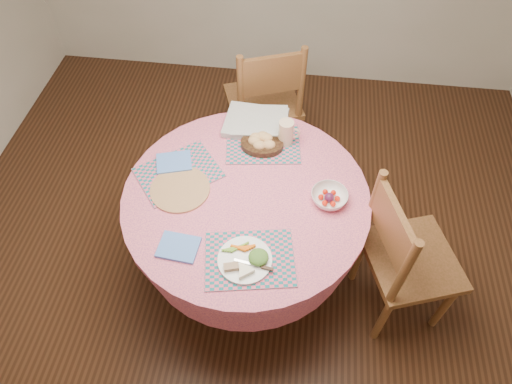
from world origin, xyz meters
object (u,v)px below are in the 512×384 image
Objects in this scene: dining_table at (247,217)px; bread_bowl at (262,142)px; wicker_trivet at (180,189)px; dinner_plate at (246,260)px; latte_mug at (286,132)px; fruit_bowl at (329,197)px; chair_right at (403,257)px; chair_back at (265,102)px.

bread_bowl is at bearing 83.63° from dining_table.
dinner_plate is at bearing -43.63° from wicker_trivet.
dinner_plate is 1.74× the size of latte_mug.
fruit_bowl is (0.24, -0.37, -0.05)m from latte_mug.
latte_mug reaches higher than dinner_plate.
wicker_trivet is 1.41× the size of fruit_bowl.
bread_bowl is at bearing -158.44° from latte_mug.
chair_right reaches higher than fruit_bowl.
wicker_trivet is 1.30× the size of bread_bowl.
chair_right is at bearing -37.48° from latte_mug.
bread_bowl is (0.05, -0.63, 0.26)m from chair_back.
fruit_bowl is (0.41, 0.01, 0.22)m from dining_table.
dining_table is at bearing -177.91° from fruit_bowl.
chair_back is at bearing 106.87° from latte_mug.
wicker_trivet is 0.51m from bread_bowl.
chair_right reaches higher than latte_mug.
chair_right is at bearing 19.08° from dinner_plate.
bread_bowl is at bearing 43.21° from wicker_trivet.
fruit_bowl is at bearing 53.07° from chair_right.
bread_bowl reaches higher than dining_table.
chair_right is 6.93× the size of latte_mug.
latte_mug is at bearing 81.98° from dinner_plate.
fruit_bowl is at bearing 48.31° from dinner_plate.
fruit_bowl is (0.74, 0.03, 0.02)m from wicker_trivet.
latte_mug is at bearing 38.67° from wicker_trivet.
chair_back is (-0.01, 0.97, -0.03)m from dining_table.
bread_bowl is 0.14m from latte_mug.
wicker_trivet is at bearing -141.33° from latte_mug.
dining_table is at bearing 1.90° from wicker_trivet.
dining_table is 0.50m from latte_mug.
dinner_plate is 1.17× the size of fruit_bowl.
bread_bowl is (0.37, 0.35, 0.03)m from wicker_trivet.
dining_table is at bearing 70.09° from chair_back.
chair_right is 1.37m from chair_back.
wicker_trivet is 1.20× the size of dinner_plate.
latte_mug is at bearing 66.97° from dining_table.
dining_table is 5.39× the size of bread_bowl.
chair_back reaches higher than bread_bowl.
chair_back is 7.02× the size of latte_mug.
latte_mug is 0.45m from fruit_bowl.
chair_right reaches higher than bread_bowl.
wicker_trivet is at bearing 51.30° from chair_back.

